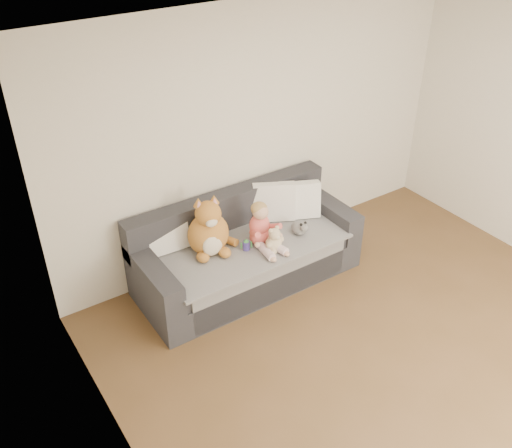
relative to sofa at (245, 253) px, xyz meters
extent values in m
plane|color=brown|center=(0.48, -2.06, -0.31)|extent=(5.00, 5.00, 0.00)
plane|color=silver|center=(0.48, 0.44, 0.99)|extent=(4.50, 0.00, 4.50)
plane|color=silver|center=(-1.77, -2.06, 0.99)|extent=(0.00, 5.00, 5.00)
cube|color=#2D2D32|center=(0.00, -0.04, -0.16)|extent=(2.20, 0.90, 0.30)
cube|color=#2D2D32|center=(0.00, -0.07, 0.07)|extent=(1.90, 0.80, 0.15)
cube|color=#2D2D32|center=(0.00, 0.31, 0.34)|extent=(2.20, 0.20, 0.40)
cube|color=#2D2D32|center=(-1.00, -0.04, 0.14)|extent=(0.20, 0.90, 0.30)
cube|color=#2D2D32|center=(1.00, -0.04, 0.14)|extent=(0.20, 0.90, 0.30)
cube|color=gray|center=(0.00, -0.09, 0.15)|extent=(1.85, 0.88, 0.02)
cube|color=gray|center=(0.00, -0.48, -0.08)|extent=(1.70, 0.02, 0.41)
cube|color=white|center=(-0.70, 0.26, 0.35)|extent=(0.41, 0.20, 0.38)
cube|color=white|center=(0.45, 0.16, 0.36)|extent=(0.47, 0.37, 0.40)
cube|color=white|center=(0.69, 0.05, 0.35)|extent=(0.45, 0.34, 0.39)
ellipsoid|color=#E46450|center=(0.08, -0.14, 0.25)|extent=(0.21, 0.17, 0.17)
ellipsoid|color=#E46450|center=(0.08, -0.12, 0.37)|extent=(0.20, 0.17, 0.22)
ellipsoid|color=#DBAA8C|center=(0.08, -0.14, 0.52)|extent=(0.15, 0.15, 0.15)
ellipsoid|color=tan|center=(0.08, -0.12, 0.54)|extent=(0.16, 0.16, 0.12)
cylinder|color=#E46450|center=(-0.02, -0.20, 0.35)|extent=(0.11, 0.22, 0.14)
cylinder|color=#E46450|center=(0.18, -0.19, 0.35)|extent=(0.12, 0.21, 0.14)
ellipsoid|color=#DBAA8C|center=(-0.05, -0.28, 0.28)|extent=(0.05, 0.05, 0.05)
ellipsoid|color=#DBAA8C|center=(0.22, -0.27, 0.28)|extent=(0.05, 0.05, 0.05)
cylinder|color=#E5B2C6|center=(0.03, -0.32, 0.20)|extent=(0.11, 0.27, 0.09)
cylinder|color=#E5B2C6|center=(0.15, -0.32, 0.20)|extent=(0.12, 0.28, 0.09)
ellipsoid|color=#DBAA8C|center=(0.01, -0.45, 0.19)|extent=(0.06, 0.09, 0.04)
ellipsoid|color=#DBAA8C|center=(0.16, -0.45, 0.19)|extent=(0.06, 0.09, 0.04)
ellipsoid|color=#AE6E26|center=(-0.38, 0.04, 0.34)|extent=(0.40, 0.34, 0.42)
ellipsoid|color=beige|center=(-0.41, -0.09, 0.31)|extent=(0.21, 0.09, 0.23)
ellipsoid|color=#AE6E26|center=(-0.39, 0.01, 0.58)|extent=(0.24, 0.24, 0.24)
ellipsoid|color=beige|center=(-0.41, -0.09, 0.55)|extent=(0.12, 0.07, 0.08)
cone|color=#AE6E26|center=(-0.45, 0.06, 0.70)|extent=(0.11, 0.11, 0.08)
cone|color=pink|center=(-0.45, 0.05, 0.69)|extent=(0.07, 0.07, 0.05)
cone|color=#AE6E26|center=(-0.31, 0.03, 0.70)|extent=(0.11, 0.11, 0.08)
cone|color=pink|center=(-0.31, 0.02, 0.69)|extent=(0.07, 0.07, 0.05)
ellipsoid|color=#AE6E26|center=(-0.52, -0.09, 0.21)|extent=(0.12, 0.14, 0.09)
ellipsoid|color=#AE6E26|center=(-0.31, -0.14, 0.21)|extent=(0.12, 0.14, 0.09)
cylinder|color=#AE6E26|center=(-0.19, 0.05, 0.21)|extent=(0.15, 0.28, 0.10)
ellipsoid|color=tan|center=(0.13, -0.30, 0.24)|extent=(0.16, 0.14, 0.16)
ellipsoid|color=tan|center=(0.13, -0.31, 0.35)|extent=(0.12, 0.12, 0.12)
ellipsoid|color=tan|center=(0.09, -0.31, 0.40)|extent=(0.04, 0.04, 0.04)
ellipsoid|color=tan|center=(0.16, -0.30, 0.40)|extent=(0.04, 0.04, 0.04)
ellipsoid|color=beige|center=(0.13, -0.35, 0.34)|extent=(0.04, 0.04, 0.04)
ellipsoid|color=tan|center=(0.05, -0.33, 0.26)|extent=(0.06, 0.06, 0.06)
ellipsoid|color=tan|center=(0.20, -0.31, 0.26)|extent=(0.06, 0.06, 0.06)
ellipsoid|color=tan|center=(0.09, -0.36, 0.19)|extent=(0.06, 0.06, 0.06)
ellipsoid|color=tan|center=(0.18, -0.34, 0.19)|extent=(0.06, 0.06, 0.06)
ellipsoid|color=white|center=(0.49, -0.21, 0.22)|extent=(0.14, 0.17, 0.12)
ellipsoid|color=white|center=(0.49, -0.29, 0.28)|extent=(0.08, 0.08, 0.08)
ellipsoid|color=black|center=(0.46, -0.28, 0.31)|extent=(0.03, 0.03, 0.03)
ellipsoid|color=black|center=(0.52, -0.28, 0.31)|extent=(0.03, 0.03, 0.03)
cylinder|color=#453898|center=(-0.09, -0.16, 0.21)|extent=(0.09, 0.09, 0.09)
cone|color=green|center=(-0.09, -0.16, 0.27)|extent=(0.08, 0.08, 0.04)
cylinder|color=green|center=(-0.13, -0.14, 0.22)|extent=(0.02, 0.02, 0.06)
cylinder|color=green|center=(-0.04, -0.18, 0.22)|extent=(0.02, 0.02, 0.06)
camera|label=1|loc=(-2.44, -3.86, 3.31)|focal=40.00mm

